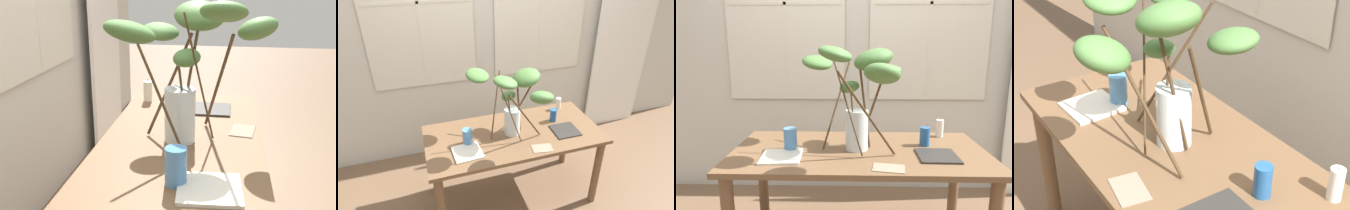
{
  "view_description": "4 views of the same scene",
  "coord_description": "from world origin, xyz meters",
  "views": [
    {
      "loc": [
        -1.62,
        -0.18,
        1.4
      ],
      "look_at": [
        -0.08,
        0.05,
        0.9
      ],
      "focal_mm": 42.65,
      "sensor_mm": 36.0,
      "label": 1
    },
    {
      "loc": [
        -0.69,
        -1.9,
        2.12
      ],
      "look_at": [
        -0.05,
        0.06,
        0.97
      ],
      "focal_mm": 30.81,
      "sensor_mm": 36.0,
      "label": 2
    },
    {
      "loc": [
        -0.05,
        -1.65,
        1.33
      ],
      "look_at": [
        -0.09,
        -0.03,
        0.99
      ],
      "focal_mm": 31.32,
      "sensor_mm": 36.0,
      "label": 3
    },
    {
      "loc": [
        1.34,
        -0.85,
        1.79
      ],
      "look_at": [
        0.04,
        0.01,
        0.91
      ],
      "focal_mm": 54.13,
      "sensor_mm": 36.0,
      "label": 4
    }
  ],
  "objects": [
    {
      "name": "ground",
      "position": [
        0.0,
        0.0,
        0.0
      ],
      "size": [
        14.0,
        14.0,
        0.0
      ],
      "primitive_type": "plane",
      "color": "brown"
    },
    {
      "name": "back_wall_with_windows",
      "position": [
        0.0,
        1.0,
        1.32
      ],
      "size": [
        5.73,
        0.14,
        2.62
      ],
      "color": "beige",
      "rests_on": "ground"
    },
    {
      "name": "curtain_sheer_side",
      "position": [
        1.67,
        0.85,
        1.14
      ],
      "size": [
        0.74,
        0.03,
        2.28
      ],
      "primitive_type": "cube",
      "color": "white",
      "rests_on": "ground"
    },
    {
      "name": "dining_table",
      "position": [
        0.0,
        0.0,
        0.61
      ],
      "size": [
        1.48,
        0.71,
        0.72
      ],
      "color": "brown",
      "rests_on": "ground"
    },
    {
      "name": "vase_with_branches",
      "position": [
        -0.01,
        -0.04,
        1.12
      ],
      "size": [
        0.68,
        0.71,
        0.63
      ],
      "color": "silver",
      "rests_on": "dining_table"
    },
    {
      "name": "drinking_glass_blue_left",
      "position": [
        -0.4,
        -0.03,
        0.79
      ],
      "size": [
        0.08,
        0.08,
        0.13
      ],
      "primitive_type": "cylinder",
      "color": "#4C84BC",
      "rests_on": "dining_table"
    },
    {
      "name": "drinking_glass_blue_right",
      "position": [
        0.4,
        0.08,
        0.78
      ],
      "size": [
        0.06,
        0.06,
        0.12
      ],
      "primitive_type": "cylinder",
      "color": "#235693",
      "rests_on": "dining_table"
    },
    {
      "name": "plate_square_left",
      "position": [
        -0.43,
        -0.14,
        0.73
      ],
      "size": [
        0.23,
        0.23,
        0.01
      ],
      "primitive_type": "cube",
      "rotation": [
        0.0,
        0.0,
        0.06
      ],
      "color": "silver",
      "rests_on": "dining_table"
    },
    {
      "name": "plate_square_right",
      "position": [
        0.43,
        -0.11,
        0.73
      ],
      "size": [
        0.22,
        0.22,
        0.01
      ],
      "primitive_type": "cube",
      "rotation": [
        0.0,
        0.0,
        -0.01
      ],
      "color": "#2D2B28",
      "rests_on": "dining_table"
    },
    {
      "name": "napkin_folded",
      "position": [
        0.14,
        -0.27,
        0.72
      ],
      "size": [
        0.17,
        0.13,
        0.0
      ],
      "primitive_type": "cube",
      "rotation": [
        0.0,
        0.0,
        -0.17
      ],
      "color": "gray",
      "rests_on": "dining_table"
    },
    {
      "name": "pillar_candle",
      "position": [
        0.54,
        0.26,
        0.78
      ],
      "size": [
        0.05,
        0.05,
        0.13
      ],
      "color": "silver",
      "rests_on": "dining_table"
    }
  ]
}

